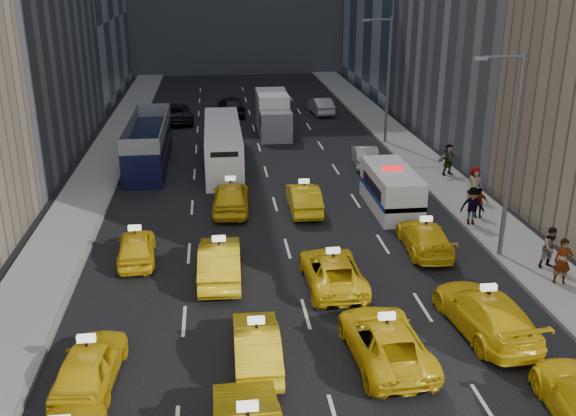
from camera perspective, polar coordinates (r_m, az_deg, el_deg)
The scene contains 31 objects.
sidewalk_west at distance 40.37m, azimuth -16.89°, elevation 2.28°, with size 3.00×90.00×0.15m, color gray.
sidewalk_east at distance 41.94m, azimuth 12.61°, elevation 3.36°, with size 3.00×90.00×0.15m, color gray.
curb_west at distance 40.12m, azimuth -14.86°, elevation 2.40°, with size 0.15×90.00×0.18m, color slate.
curb_east at distance 41.49m, azimuth 10.71°, elevation 3.33°, with size 0.15×90.00×0.18m, color slate.
streetlight_near at distance 28.59m, azimuth 19.10°, elevation 4.84°, with size 2.15×0.22×9.00m.
streetlight_far at distance 47.01m, azimuth 8.77°, elevation 11.50°, with size 2.15×0.22×9.00m.
taxi_8 at distance 21.13m, azimuth -17.23°, elevation -13.15°, with size 1.67×4.16×1.42m, color yellow.
taxi_9 at distance 21.21m, azimuth -2.81°, elevation -12.05°, with size 1.46×4.18×1.38m, color yellow.
taxi_10 at distance 21.64m, azimuth 8.65°, elevation -11.56°, with size 2.29×4.96×1.38m, color yellow.
taxi_11 at distance 23.86m, azimuth 17.16°, elevation -8.85°, with size 2.13×5.25×1.52m, color yellow.
taxi_12 at distance 28.86m, azimuth -13.33°, elevation -3.38°, with size 1.60×3.98×1.36m, color yellow.
taxi_13 at distance 26.64m, azimuth -6.09°, elevation -4.72°, with size 1.68×4.81×1.58m, color yellow.
taxi_14 at distance 26.04m, azimuth 3.98°, elevation -5.57°, with size 2.22×4.81×1.34m, color yellow.
taxi_15 at distance 29.78m, azimuth 12.06°, elevation -2.53°, with size 1.87×4.60×1.33m, color yellow.
taxi_16 at distance 33.98m, azimuth -5.10°, elevation 1.01°, with size 1.89×4.69×1.60m, color yellow.
taxi_17 at distance 33.88m, azimuth 1.42°, elevation 0.89°, with size 1.52×4.37×1.44m, color yellow.
nypd_van at distance 34.42m, azimuth 9.16°, elevation 1.58°, with size 2.83×5.79×2.39m.
double_decker at distance 42.73m, azimuth -12.31°, elevation 5.66°, with size 3.11×10.45×3.00m.
city_bus at distance 41.77m, azimuth -5.81°, elevation 5.53°, with size 2.85×10.85×2.77m.
box_truck at distance 50.21m, azimuth -1.35°, elevation 8.34°, with size 2.83×6.89×3.07m.
misc_car_0 at distance 42.13m, azimuth 6.88°, elevation 4.64°, with size 1.43×4.09×1.35m, color #A2A6AA.
misc_car_1 at distance 54.93m, azimuth -9.99°, elevation 8.33°, with size 2.63×5.70×1.58m, color black.
misc_car_2 at distance 58.53m, azimuth -1.02°, elevation 9.35°, with size 2.13×5.24×1.52m, color gray.
misc_car_3 at distance 57.13m, azimuth -5.06°, elevation 9.07°, with size 1.97×4.91×1.67m, color black.
misc_car_4 at distance 57.40m, azimuth 2.92°, elevation 9.07°, with size 1.54×4.41×1.45m, color #9C9DA3.
pedestrian_0 at distance 27.98m, azimuth 23.22°, elevation -4.39°, with size 0.70×0.46×1.91m, color gray.
pedestrian_1 at distance 29.26m, azimuth 22.35°, elevation -3.28°, with size 0.88×0.48×1.82m, color gray.
pedestrian_2 at distance 32.91m, azimuth 16.08°, elevation 0.18°, with size 1.24×0.51×1.92m, color gray.
pedestrian_3 at distance 34.02m, azimuth 16.58°, elevation 0.47°, with size 0.91×0.42×1.56m, color gray.
pedestrian_4 at distance 36.52m, azimuth 16.23°, elevation 2.11°, with size 0.90×0.49×1.85m, color gray.
pedestrian_5 at distance 40.63m, azimuth 14.08°, elevation 4.20°, with size 1.78×0.51×1.92m, color gray.
Camera 1 is at (-3.08, -12.82, 12.10)m, focal length 40.00 mm.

